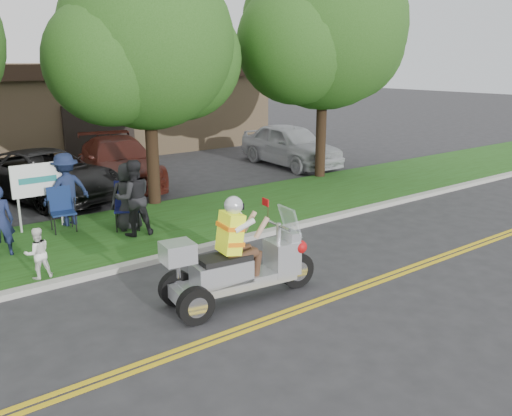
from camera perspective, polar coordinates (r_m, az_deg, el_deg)
ground at (r=10.32m, az=5.61°, el=-8.56°), size 120.00×120.00×0.00m
centerline_near at (r=9.94m, az=7.91°, el=-9.57°), size 60.00×0.10×0.01m
centerline_far at (r=10.04m, az=7.26°, el=-9.28°), size 60.00×0.10×0.01m
curb at (r=12.53m, az=-3.93°, el=-3.83°), size 60.00×0.25×0.12m
grass_verge at (r=14.29m, az=-8.71°, el=-1.56°), size 60.00×4.00×0.10m
commercial_building at (r=27.27m, az=-19.45°, el=9.96°), size 18.00×8.20×4.00m
tree_mid at (r=15.75m, az=-11.27°, el=16.04°), size 5.88×4.80×7.05m
tree_right at (r=19.42m, az=7.25°, el=17.78°), size 6.86×5.60×8.07m
business_sign at (r=14.22m, az=-21.97°, el=2.41°), size 1.25×0.06×1.75m
trike_scooter at (r=9.54m, az=-2.09°, el=-6.11°), size 2.98×1.08×1.95m
lawn_chair_a at (r=13.80m, az=-13.40°, el=0.63°), size 0.83×0.84×1.17m
lawn_chair_b at (r=14.07m, az=-19.84°, el=0.19°), size 0.63×0.65×1.07m
spectator_adult_left at (r=12.67m, az=-25.38°, el=-1.23°), size 0.63×0.49×1.54m
spectator_adult_mid at (r=13.10m, az=-12.78°, el=1.04°), size 1.00×0.85×1.82m
spectator_chair_a at (r=14.40m, az=-19.33°, el=1.87°), size 1.26×0.82×1.84m
spectator_chair_b at (r=13.56m, az=-13.35°, el=1.16°), size 0.92×0.72×1.67m
child_right at (r=11.15m, az=-22.02°, el=-4.43°), size 0.50×0.39×1.01m
parked_car_mid at (r=17.83m, az=-21.15°, el=3.26°), size 3.89×5.88×1.50m
parked_car_right at (r=19.20m, az=-14.22°, el=4.76°), size 3.26×5.78×1.58m
parked_car_far_right at (r=22.06m, az=3.62°, el=6.66°), size 2.29×5.07×1.69m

